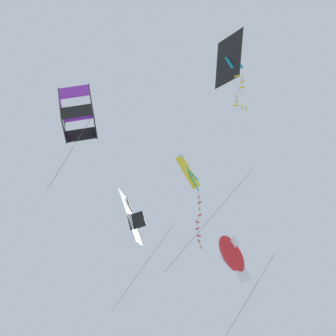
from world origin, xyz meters
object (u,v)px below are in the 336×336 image
object	(u,v)px
kite_fish_mid_left	(232,254)
kite_delta_near_left	(230,60)
kite_box_near_right	(78,113)
kite_delta_low_drifter	(132,218)
kite_diamond_upper_right	(188,173)

from	to	relation	value
kite_fish_mid_left	kite_delta_near_left	bearing A→B (deg)	-21.94
kite_box_near_right	kite_delta_near_left	distance (m)	7.03
kite_fish_mid_left	kite_delta_low_drifter	size ratio (longest dim) A/B	0.79
kite_fish_mid_left	kite_delta_low_drifter	bearing A→B (deg)	-151.32
kite_box_near_right	kite_diamond_upper_right	bearing A→B (deg)	121.70
kite_fish_mid_left	kite_box_near_right	bearing A→B (deg)	-81.91
kite_box_near_right	kite_diamond_upper_right	size ratio (longest dim) A/B	0.75
kite_box_near_right	kite_delta_near_left	size ratio (longest dim) A/B	1.73
kite_diamond_upper_right	kite_box_near_right	bearing A→B (deg)	-42.59
kite_diamond_upper_right	kite_delta_low_drifter	distance (m)	5.39
kite_box_near_right	kite_delta_near_left	bearing A→B (deg)	61.47
kite_fish_mid_left	kite_delta_near_left	size ratio (longest dim) A/B	1.72
kite_box_near_right	kite_delta_near_left	world-z (taller)	kite_box_near_right
kite_delta_low_drifter	kite_delta_near_left	world-z (taller)	kite_delta_low_drifter
kite_box_near_right	kite_fish_mid_left	xyz separation A→B (m)	(2.53, 6.62, -4.79)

